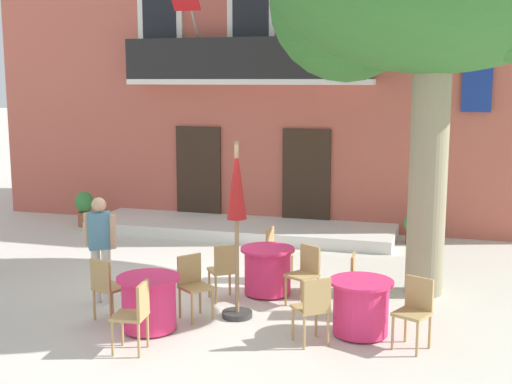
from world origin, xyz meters
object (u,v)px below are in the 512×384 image
cafe_chair_near_tree_1 (135,312)px  ground_planter_left (85,207)px  cafe_table_near_tree (149,303)px  cafe_chair_near_tree_0 (107,285)px  cafe_chair_front_0 (415,308)px  cafe_chair_front_2 (313,306)px  cafe_chair_middle_1 (305,271)px  cafe_chair_front_1 (360,281)px  pedestrian_by_tree (100,244)px  ground_planter_right (413,227)px  cafe_table_front (361,307)px  cafe_chair_middle_0 (224,268)px  cafe_chair_middle_2 (276,250)px  cafe_umbrella (237,204)px  cafe_table_middle (268,270)px  cafe_chair_near_tree_2 (193,282)px

cafe_chair_near_tree_1 → ground_planter_left: cafe_chair_near_tree_1 is taller
cafe_table_near_tree → cafe_chair_near_tree_0: (-0.73, 0.18, 0.14)m
cafe_chair_front_0 → cafe_chair_front_2: 1.29m
cafe_chair_near_tree_1 → cafe_chair_middle_1: same height
cafe_chair_front_2 → cafe_chair_front_0: bearing=12.6°
cafe_chair_front_0 → cafe_chair_front_1: 1.29m
pedestrian_by_tree → cafe_table_near_tree: bearing=-36.0°
ground_planter_right → cafe_chair_front_2: bearing=-98.9°
cafe_chair_near_tree_0 → ground_planter_right: (3.92, 5.86, -0.16)m
cafe_table_front → cafe_chair_front_0: size_ratio=0.95×
cafe_chair_near_tree_0 → cafe_chair_front_2: size_ratio=1.00×
cafe_chair_middle_0 → cafe_chair_middle_2: size_ratio=1.00×
cafe_chair_near_tree_0 → cafe_chair_middle_0: same height
cafe_chair_near_tree_1 → cafe_chair_middle_0: (0.43, 2.20, 0.00)m
cafe_chair_middle_1 → cafe_chair_front_2: bearing=-74.4°
cafe_chair_middle_0 → ground_planter_left: 6.46m
cafe_table_near_tree → cafe_chair_front_1: size_ratio=0.95×
cafe_table_front → cafe_umbrella: 2.22m
cafe_chair_middle_2 → cafe_chair_front_2: same height
cafe_chair_middle_1 → cafe_chair_front_2: same height
cafe_chair_near_tree_1 → ground_planter_left: (-4.45, 6.43, -0.07)m
cafe_chair_near_tree_1 → cafe_table_front: cafe_chair_near_tree_1 is taller
cafe_table_middle → cafe_chair_near_tree_2: bearing=-119.2°
cafe_chair_middle_1 → cafe_umbrella: (-0.83, -0.82, 1.14)m
cafe_chair_middle_0 → cafe_chair_near_tree_1: bearing=-101.0°
cafe_umbrella → ground_planter_left: 7.29m
cafe_chair_near_tree_2 → cafe_chair_middle_2: 2.19m
cafe_chair_front_1 → cafe_umbrella: (-1.69, -0.54, 1.14)m
cafe_chair_front_1 → ground_planter_right: (0.50, 4.67, -0.16)m
cafe_chair_front_2 → cafe_chair_middle_0: bearing=140.9°
cafe_chair_front_1 → ground_planter_left: cafe_chair_front_1 is taller
cafe_table_front → cafe_umbrella: cafe_umbrella is taller
cafe_chair_middle_0 → cafe_chair_front_0: 3.11m
cafe_chair_front_0 → cafe_umbrella: cafe_umbrella is taller
cafe_table_near_tree → cafe_chair_middle_0: size_ratio=0.95×
cafe_chair_front_2 → cafe_table_front: bearing=43.7°
cafe_umbrella → pedestrian_by_tree: cafe_umbrella is taller
cafe_table_middle → cafe_chair_near_tree_0: bearing=-136.3°
ground_planter_left → ground_planter_right: 7.49m
cafe_table_middle → ground_planter_right: cafe_table_middle is taller
cafe_table_middle → pedestrian_by_tree: bearing=-154.7°
cafe_table_near_tree → ground_planter_right: size_ratio=1.30×
cafe_chair_near_tree_2 → cafe_chair_front_2: (1.86, -0.53, 0.00)m
cafe_table_front → cafe_chair_front_2: (-0.55, -0.52, 0.14)m
cafe_umbrella → ground_planter_left: (-5.29, 4.86, -1.21)m
cafe_chair_near_tree_0 → ground_planter_right: bearing=56.2°
cafe_chair_near_tree_1 → cafe_chair_middle_2: (0.92, 3.46, 0.00)m
cafe_table_near_tree → cafe_table_middle: (1.14, 1.97, 0.00)m
cafe_table_middle → cafe_chair_middle_2: cafe_chair_middle_2 is taller
cafe_chair_front_2 → cafe_table_middle: bearing=120.8°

